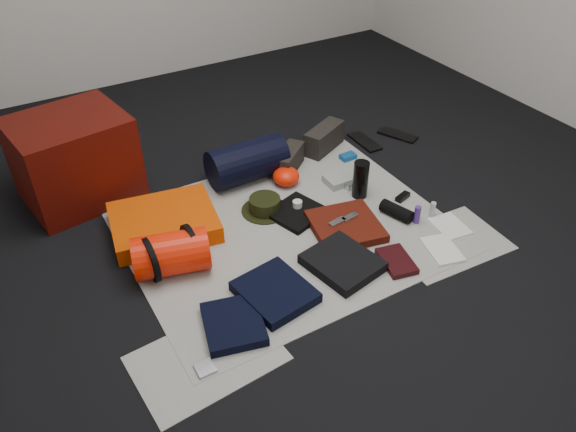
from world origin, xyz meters
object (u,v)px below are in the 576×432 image
sleeping_pad (164,222)px  compact_camera (351,184)px  navy_duffel (247,162)px  water_bottle (361,179)px  red_cabinet (75,159)px  paperback_book (397,261)px  stuff_sack (171,254)px

sleeping_pad → compact_camera: size_ratio=5.60×
navy_duffel → compact_camera: navy_duffel is taller
sleeping_pad → water_bottle: size_ratio=2.42×
red_cabinet → paperback_book: (1.16, -1.35, -0.22)m
red_cabinet → sleeping_pad: size_ratio=1.10×
navy_duffel → water_bottle: 0.66m
water_bottle → stuff_sack: bearing=-177.4°
sleeping_pad → water_bottle: water_bottle is taller
water_bottle → paperback_book: bearing=-108.3°
paperback_book → water_bottle: bearing=84.3°
compact_camera → sleeping_pad: bearing=161.2°
red_cabinet → compact_camera: 1.54m
navy_duffel → stuff_sack: bearing=-141.7°
sleeping_pad → compact_camera: 1.08m
water_bottle → sleeping_pad: bearing=166.0°
red_cabinet → sleeping_pad: red_cabinet is taller
red_cabinet → paperback_book: bearing=-58.1°
stuff_sack → compact_camera: stuff_sack is taller
sleeping_pad → navy_duffel: (0.59, 0.21, 0.07)m
red_cabinet → compact_camera: bearing=-36.1°
water_bottle → compact_camera: (0.01, 0.10, -0.09)m
navy_duffel → red_cabinet: bearing=159.8°
sleeping_pad → paperback_book: sleeping_pad is taller
compact_camera → stuff_sack: bearing=177.4°
red_cabinet → stuff_sack: (0.21, -0.85, -0.13)m
sleeping_pad → navy_duffel: navy_duffel is taller
stuff_sack → compact_camera: 1.16m
sleeping_pad → water_bottle: bearing=-14.0°
sleeping_pad → paperback_book: size_ratio=2.51×
paperback_book → compact_camera: bearing=86.0°
sleeping_pad → stuff_sack: bearing=-103.2°
stuff_sack → paperback_book: 1.08m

